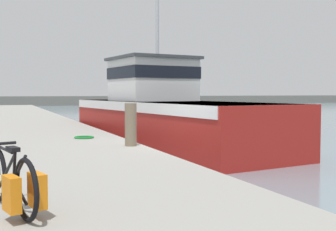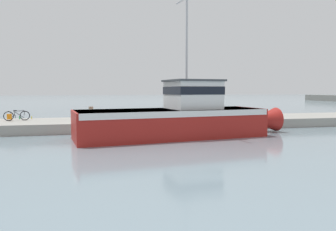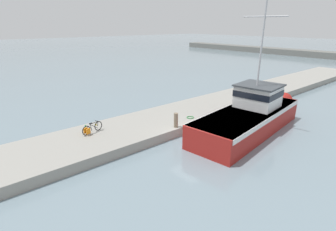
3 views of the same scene
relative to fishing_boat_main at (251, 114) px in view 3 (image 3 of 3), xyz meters
The scene contains 8 objects.
ground_plane 5.61m from the fishing_boat_main, 105.40° to the right, with size 320.00×320.00×0.00m, color gray.
dock_pier 7.59m from the fishing_boat_main, 135.70° to the right, with size 5.48×80.00×0.71m, color gray.
fishing_boat_main is the anchor object (origin of this frame).
bicycle_touring 12.53m from the fishing_boat_main, 119.07° to the right, with size 0.71×1.75×0.78m.
mooring_post 6.24m from the fishing_boat_main, 118.90° to the right, with size 0.31×0.31×1.13m, color #756651.
hose_coil 4.95m from the fishing_boat_main, 140.68° to the right, with size 0.61×0.61×0.05m, color #197A2D.
water_bottle_by_bike 12.37m from the fishing_boat_main, 126.25° to the right, with size 0.07×0.07×0.21m, color yellow.
water_bottle_on_curb 13.08m from the fishing_boat_main, 124.03° to the right, with size 0.08×0.08×0.23m, color green.
Camera 3 is at (12.25, -12.74, 8.19)m, focal length 28.00 mm.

